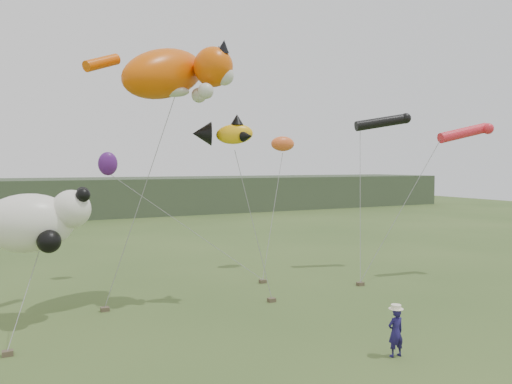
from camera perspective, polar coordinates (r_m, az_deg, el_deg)
ground at (r=16.17m, az=9.24°, el=-16.75°), size 120.00×120.00×0.00m
headland at (r=57.39m, az=-20.79°, el=-0.66°), size 90.00×13.00×4.00m
festival_attendant at (r=15.32m, az=15.67°, el=-15.17°), size 0.53×0.36×1.42m
sandbag_anchors at (r=20.28m, az=-4.13°, el=-12.36°), size 14.68×4.81×0.15m
cat_kite at (r=20.08m, az=-9.23°, el=13.29°), size 5.49×3.80×2.91m
fish_kite at (r=19.73m, az=-3.82°, el=6.72°), size 2.57×1.69×1.26m
tube_kites at (r=27.18m, az=18.53°, el=7.13°), size 5.27×4.72×1.73m
panda_kite at (r=18.77m, az=-23.83°, el=-3.06°), size 3.55×2.30×2.21m
misc_kites at (r=25.46m, az=-5.05°, el=4.60°), size 9.96×2.03×2.02m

